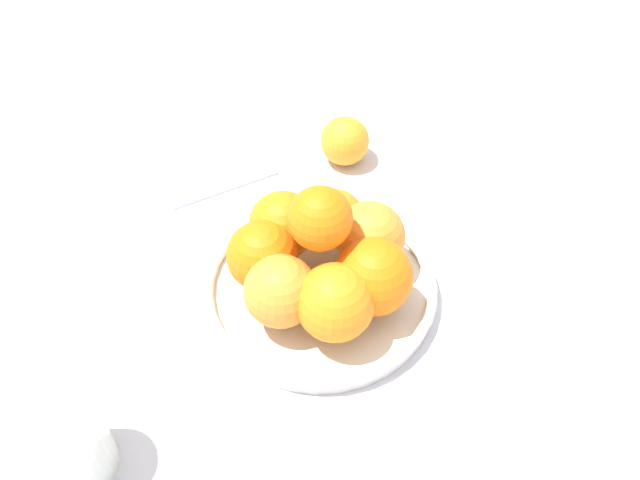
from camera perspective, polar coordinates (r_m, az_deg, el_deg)
name	(u,v)px	position (r m, az deg, el deg)	size (l,w,h in m)	color
ground_plane	(320,294)	(0.71, 0.00, -4.96)	(4.00, 4.00, 0.00)	silver
fruit_bowl	(320,287)	(0.70, 0.00, -4.31)	(0.26, 0.26, 0.03)	silver
orange_pile	(321,257)	(0.66, 0.14, -1.52)	(0.19, 0.20, 0.13)	orange
stray_orange	(345,141)	(0.86, 2.29, 9.03)	(0.07, 0.07, 0.07)	orange
drinking_glass	(64,443)	(0.61, -22.35, -16.82)	(0.07, 0.07, 0.09)	silver
napkin_folded	(207,158)	(0.89, -10.32, 7.39)	(0.15, 0.15, 0.01)	silver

